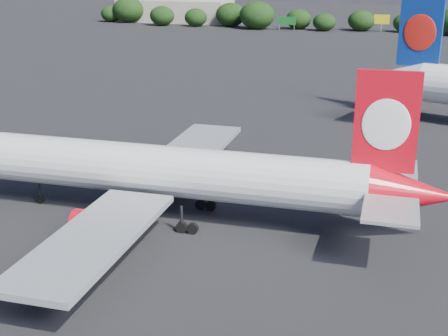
% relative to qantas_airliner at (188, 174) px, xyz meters
% --- Properties ---
extents(ground, '(500.00, 500.00, 0.00)m').
position_rel_qantas_airliner_xyz_m(ground, '(-10.15, 40.89, -4.46)').
color(ground, black).
rests_on(ground, ground).
extents(qantas_airliner, '(44.90, 42.68, 14.66)m').
position_rel_qantas_airliner_xyz_m(qantas_airliner, '(0.00, 0.00, 0.00)').
color(qantas_airliner, silver).
rests_on(qantas_airliner, ground).
extents(terminal_building, '(42.00, 16.00, 8.00)m').
position_rel_qantas_airliner_xyz_m(terminal_building, '(-75.15, 172.89, -0.46)').
color(terminal_building, '#A39D8D').
rests_on(terminal_building, ground).
extents(highway_sign, '(6.00, 0.30, 4.50)m').
position_rel_qantas_airliner_xyz_m(highway_sign, '(-28.15, 156.89, -1.34)').
color(highway_sign, '#135F1E').
rests_on(highway_sign, ground).
extents(billboard_yellow, '(5.00, 0.30, 5.50)m').
position_rel_qantas_airliner_xyz_m(billboard_yellow, '(1.85, 162.89, -0.60)').
color(billboard_yellow, yellow).
rests_on(billboard_yellow, ground).
extents(horizon_treeline, '(202.88, 17.13, 9.28)m').
position_rel_qantas_airliner_xyz_m(horizon_treeline, '(-1.66, 161.06, -0.52)').
color(horizon_treeline, black).
rests_on(horizon_treeline, ground).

